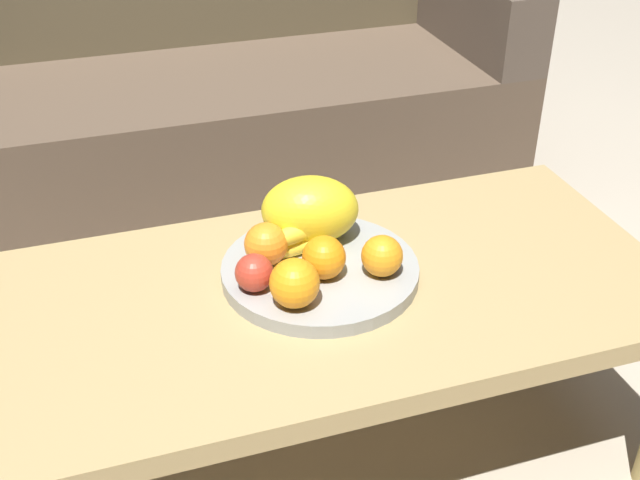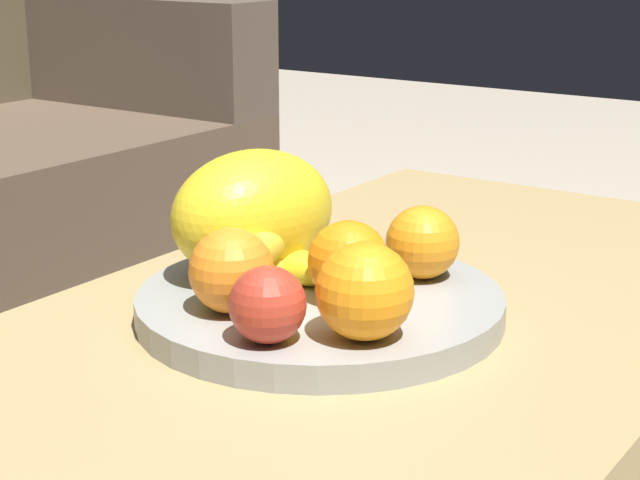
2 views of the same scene
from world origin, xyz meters
name	(u,v)px [view 2 (image 2 of 2)]	position (x,y,z in m)	size (l,w,h in m)	color
coffee_table	(355,366)	(0.00, 0.00, 0.36)	(1.17, 0.57, 0.40)	tan
fruit_bowl	(320,305)	(-0.01, 0.03, 0.41)	(0.34, 0.34, 0.03)	#979995
melon_large_front	(251,214)	(0.00, 0.12, 0.49)	(0.17, 0.12, 0.12)	yellow
orange_front	(349,261)	(-0.01, 0.00, 0.46)	(0.07, 0.07, 0.07)	orange
orange_left	(422,242)	(0.08, -0.02, 0.46)	(0.07, 0.07, 0.07)	orange
orange_right	(365,291)	(-0.08, -0.06, 0.46)	(0.08, 0.08, 0.08)	orange
orange_back	(231,271)	(-0.09, 0.07, 0.46)	(0.07, 0.07, 0.07)	orange
apple_left	(268,305)	(-0.13, 0.00, 0.46)	(0.06, 0.06, 0.06)	#B73625
banana_bunch	(273,260)	(-0.02, 0.08, 0.45)	(0.15, 0.15, 0.06)	yellow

